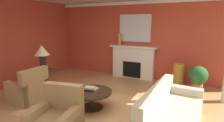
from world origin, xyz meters
The scene contains 18 objects.
ground_plane centered at (0.00, 0.00, 0.00)m, with size 8.68×8.68×0.00m, color tan.
wall_fireplace centered at (0.00, 3.05, 1.45)m, with size 7.27×0.12×2.90m, color #B7422D.
wall_window centered at (-3.40, 0.30, 1.45)m, with size 0.12×6.58×2.90m, color #B7422D.
crown_moulding centered at (0.00, 2.97, 2.82)m, with size 7.27×0.08×0.12m, color white.
area_rug centered at (-0.07, -0.07, 0.01)m, with size 3.07×2.28×0.01m, color tan.
fireplace centered at (-0.07, 2.84, 0.59)m, with size 1.80×0.35×1.24m.
mantel_mirror centered at (-0.07, 2.96, 1.90)m, with size 1.23×0.04×1.01m, color silver.
sofa centered at (1.84, -0.17, 0.30)m, with size 1.02×2.15×0.85m.
armchair_near_window centered at (-1.83, -0.48, 0.31)m, with size 0.84×0.84×0.95m.
armchair_facing_fireplace centered at (-0.02, -1.33, 0.31)m, with size 0.94×0.94×0.95m.
coffee_table centered at (-0.07, -0.07, 0.34)m, with size 1.00×1.00×0.45m.
side_table centered at (-1.99, 0.23, 0.40)m, with size 0.56×0.56×0.70m.
table_lamp centered at (-1.99, 0.23, 1.22)m, with size 0.44×0.44×0.75m.
vase_tall_corner centered at (1.63, 2.54, 0.39)m, with size 0.35×0.35×0.79m, color #B7892D.
vase_mantel_left centered at (-0.62, 2.79, 1.47)m, with size 0.13×0.13×0.46m, color #B7892D.
book_red_cover centered at (-0.09, 0.05, 0.47)m, with size 0.23×0.18×0.05m, color tan.
book_art_folio centered at (-0.15, -0.03, 0.52)m, with size 0.25×0.19×0.04m, color tan.
potted_plant centered at (2.23, 2.27, 0.49)m, with size 0.56×0.56×0.83m.
Camera 1 is at (2.27, -3.62, 2.10)m, focal length 29.16 mm.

